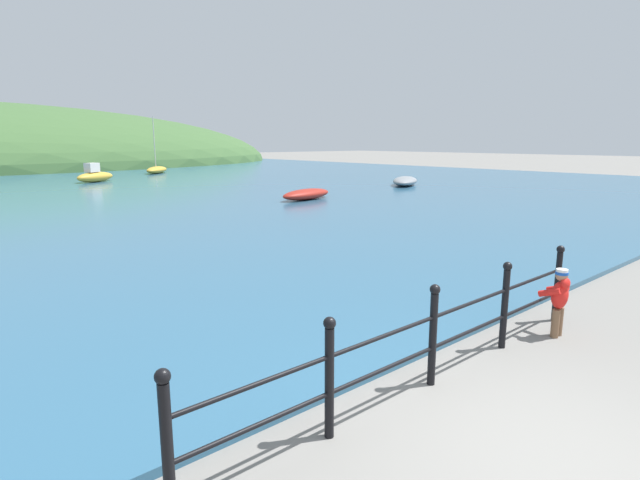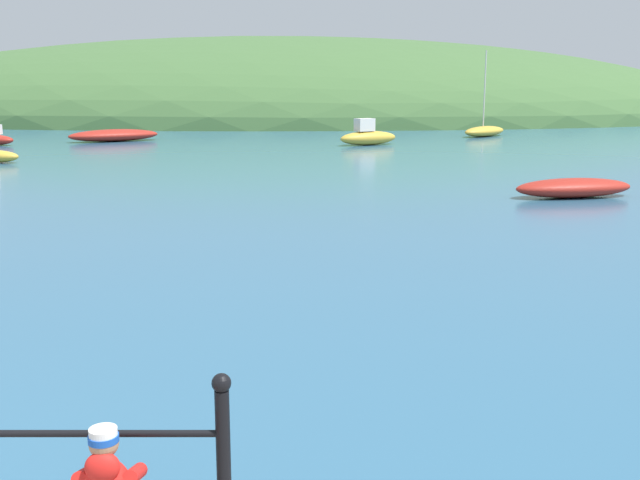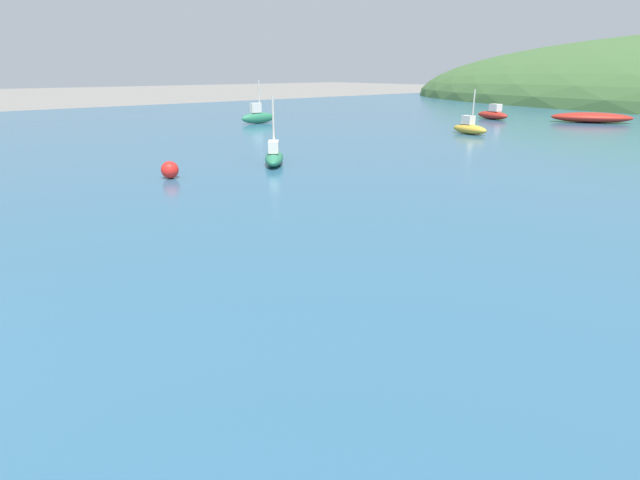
{
  "view_description": "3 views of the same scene",
  "coord_description": "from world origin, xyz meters",
  "px_view_note": "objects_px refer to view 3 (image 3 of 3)",
  "views": [
    {
      "loc": [
        -4.14,
        -1.7,
        2.79
      ],
      "look_at": [
        1.98,
        5.3,
        0.93
      ],
      "focal_mm": 28.0,
      "sensor_mm": 36.0,
      "label": 1
    },
    {
      "loc": [
        4.16,
        -2.72,
        2.9
      ],
      "look_at": [
        4.18,
        5.25,
        1.25
      ],
      "focal_mm": 42.0,
      "sensor_mm": 36.0,
      "label": 2
    },
    {
      "loc": [
        6.39,
        2.35,
        3.15
      ],
      "look_at": [
        1.55,
        6.56,
        0.96
      ],
      "focal_mm": 28.0,
      "sensor_mm": 36.0,
      "label": 3
    }
  ],
  "objects_px": {
    "boat_mid_harbor": "(469,128)",
    "boat_red_dinghy": "(591,117)",
    "mooring_buoy": "(170,170)",
    "boat_white_sailboat": "(274,156)",
    "boat_nearest_quay": "(258,117)",
    "boat_twin_mast": "(493,114)"
  },
  "relations": [
    {
      "from": "boat_mid_harbor",
      "to": "boat_red_dinghy",
      "type": "relative_size",
      "value": 0.47
    },
    {
      "from": "boat_red_dinghy",
      "to": "mooring_buoy",
      "type": "relative_size",
      "value": 9.17
    },
    {
      "from": "boat_twin_mast",
      "to": "boat_nearest_quay",
      "type": "bearing_deg",
      "value": -120.95
    },
    {
      "from": "boat_mid_harbor",
      "to": "boat_red_dinghy",
      "type": "distance_m",
      "value": 10.79
    },
    {
      "from": "boat_white_sailboat",
      "to": "boat_twin_mast",
      "type": "bearing_deg",
      "value": 101.06
    },
    {
      "from": "boat_nearest_quay",
      "to": "mooring_buoy",
      "type": "xyz_separation_m",
      "value": [
        11.74,
        -11.18,
        -0.15
      ]
    },
    {
      "from": "boat_twin_mast",
      "to": "boat_mid_harbor",
      "type": "bearing_deg",
      "value": -66.47
    },
    {
      "from": "boat_twin_mast",
      "to": "boat_nearest_quay",
      "type": "distance_m",
      "value": 15.27
    },
    {
      "from": "boat_red_dinghy",
      "to": "mooring_buoy",
      "type": "bearing_deg",
      "value": -92.69
    },
    {
      "from": "boat_red_dinghy",
      "to": "mooring_buoy",
      "type": "xyz_separation_m",
      "value": [
        -1.26,
        -26.83,
        -0.05
      ]
    },
    {
      "from": "boat_white_sailboat",
      "to": "boat_nearest_quay",
      "type": "distance_m",
      "value": 14.03
    },
    {
      "from": "boat_white_sailboat",
      "to": "boat_mid_harbor",
      "type": "distance_m",
      "value": 12.47
    },
    {
      "from": "boat_twin_mast",
      "to": "boat_red_dinghy",
      "type": "height_order",
      "value": "boat_twin_mast"
    },
    {
      "from": "boat_white_sailboat",
      "to": "mooring_buoy",
      "type": "relative_size",
      "value": 4.43
    },
    {
      "from": "boat_nearest_quay",
      "to": "boat_red_dinghy",
      "type": "distance_m",
      "value": 20.35
    },
    {
      "from": "boat_nearest_quay",
      "to": "boat_mid_harbor",
      "type": "distance_m",
      "value": 12.43
    },
    {
      "from": "boat_red_dinghy",
      "to": "boat_white_sailboat",
      "type": "bearing_deg",
      "value": -92.8
    },
    {
      "from": "boat_twin_mast",
      "to": "boat_mid_harbor",
      "type": "distance_m",
      "value": 8.84
    },
    {
      "from": "boat_twin_mast",
      "to": "boat_nearest_quay",
      "type": "xyz_separation_m",
      "value": [
        -7.85,
        -13.1,
        0.08
      ]
    },
    {
      "from": "boat_white_sailboat",
      "to": "mooring_buoy",
      "type": "bearing_deg",
      "value": -92.03
    },
    {
      "from": "boat_twin_mast",
      "to": "mooring_buoy",
      "type": "xyz_separation_m",
      "value": [
        3.89,
        -24.27,
        -0.06
      ]
    },
    {
      "from": "boat_white_sailboat",
      "to": "boat_red_dinghy",
      "type": "distance_m",
      "value": 23.15
    }
  ]
}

